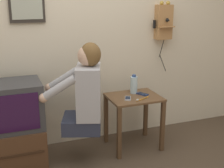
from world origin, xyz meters
The scene contains 10 objects.
wall_back centered at (0.00, 1.21, 1.27)m, with size 6.80×0.05×2.55m.
side_table centered at (0.50, 0.83, 0.45)m, with size 0.54×0.44×0.58m.
person centered at (-0.06, 0.70, 0.73)m, with size 0.63×0.52×0.86m.
tv_stand centered at (-0.77, 0.88, 0.19)m, with size 0.64×0.46×0.39m.
television centered at (-0.74, 0.89, 0.61)m, with size 0.59×0.44×0.44m.
wall_phone_antique centered at (0.98, 1.13, 1.30)m, with size 0.22×0.18×0.80m.
cell_phone_held centered at (0.40, 0.77, 0.58)m, with size 0.11×0.14×0.01m.
cell_phone_spare centered at (0.61, 0.85, 0.58)m, with size 0.11×0.14×0.01m.
water_bottle centered at (0.54, 0.93, 0.67)m, with size 0.08×0.08×0.20m.
toothbrush centered at (0.53, 0.70, 0.58)m, with size 0.17×0.09×0.02m.
Camera 1 is at (-0.81, -1.99, 1.63)m, focal length 50.00 mm.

